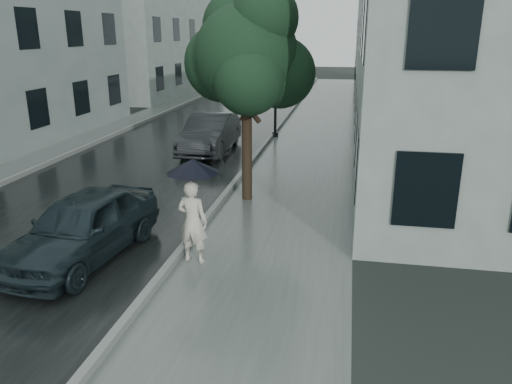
% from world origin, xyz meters
% --- Properties ---
extents(ground, '(120.00, 120.00, 0.00)m').
position_xyz_m(ground, '(0.00, 0.00, 0.00)').
color(ground, black).
rests_on(ground, ground).
extents(sidewalk, '(3.50, 60.00, 0.01)m').
position_xyz_m(sidewalk, '(0.25, 12.00, 0.00)').
color(sidewalk, slate).
rests_on(sidewalk, ground).
extents(kerb_near, '(0.15, 60.00, 0.15)m').
position_xyz_m(kerb_near, '(-1.57, 12.00, 0.07)').
color(kerb_near, slate).
rests_on(kerb_near, ground).
extents(asphalt_road, '(6.85, 60.00, 0.00)m').
position_xyz_m(asphalt_road, '(-5.08, 12.00, 0.00)').
color(asphalt_road, black).
rests_on(asphalt_road, ground).
extents(kerb_far, '(0.15, 60.00, 0.15)m').
position_xyz_m(kerb_far, '(-8.57, 12.00, 0.07)').
color(kerb_far, slate).
rests_on(kerb_far, ground).
extents(sidewalk_far, '(1.70, 60.00, 0.01)m').
position_xyz_m(sidewalk_far, '(-9.50, 12.00, 0.00)').
color(sidewalk_far, '#4C5451').
rests_on(sidewalk_far, ground).
extents(building_near, '(7.02, 36.00, 9.00)m').
position_xyz_m(building_near, '(5.47, 19.50, 4.50)').
color(building_near, '#919E99').
rests_on(building_near, ground).
extents(building_far_b, '(7.02, 18.00, 8.00)m').
position_xyz_m(building_far_b, '(-13.77, 30.00, 4.00)').
color(building_far_b, '#919E99').
rests_on(building_far_b, ground).
extents(pedestrian, '(0.67, 0.49, 1.72)m').
position_xyz_m(pedestrian, '(-1.20, 0.84, 0.87)').
color(pedestrian, beige).
rests_on(pedestrian, sidewalk).
extents(umbrella, '(1.26, 1.26, 1.28)m').
position_xyz_m(umbrella, '(-1.15, 0.84, 2.03)').
color(umbrella, black).
rests_on(umbrella, ground).
extents(street_tree, '(3.56, 3.23, 5.66)m').
position_xyz_m(street_tree, '(-0.93, 5.07, 3.92)').
color(street_tree, '#332619').
rests_on(street_tree, ground).
extents(lamp_post, '(0.82, 0.48, 5.24)m').
position_xyz_m(lamp_post, '(-1.59, 13.74, 2.99)').
color(lamp_post, black).
rests_on(lamp_post, ground).
extents(car_near, '(2.09, 4.22, 1.38)m').
position_xyz_m(car_near, '(-3.46, 0.57, 0.70)').
color(car_near, black).
rests_on(car_near, ground).
extents(car_far, '(1.58, 4.44, 1.46)m').
position_xyz_m(car_far, '(-3.50, 10.33, 0.74)').
color(car_far, '#26292C').
rests_on(car_far, ground).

